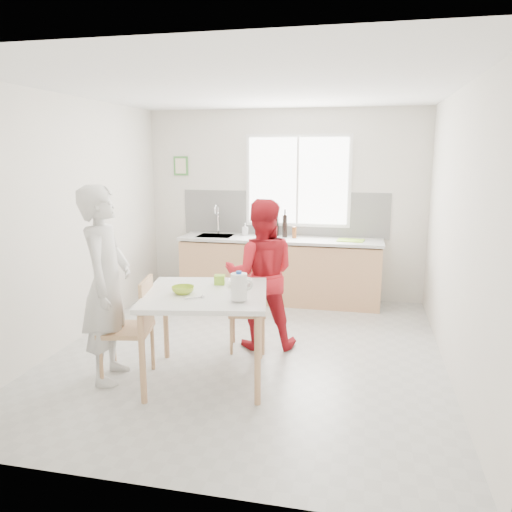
{
  "coord_description": "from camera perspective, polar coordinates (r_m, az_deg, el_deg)",
  "views": [
    {
      "loc": [
        1.15,
        -4.86,
        2.09
      ],
      "look_at": [
        0.04,
        0.2,
        1.02
      ],
      "focal_mm": 35.0,
      "sensor_mm": 36.0,
      "label": 1
    }
  ],
  "objects": [
    {
      "name": "picture_frame",
      "position": [
        7.59,
        -8.58,
        10.14
      ],
      "size": [
        0.22,
        0.03,
        0.28
      ],
      "color": "#489041",
      "rests_on": "room_shell"
    },
    {
      "name": "wine_bottle_a",
      "position": [
        7.05,
        3.31,
        3.44
      ],
      "size": [
        0.07,
        0.07,
        0.32
      ],
      "primitive_type": "cylinder",
      "color": "black",
      "rests_on": "kitchen_counter"
    },
    {
      "name": "green_box",
      "position": [
        4.83,
        -4.17,
        -2.72
      ],
      "size": [
        0.12,
        0.12,
        0.09
      ],
      "primitive_type": "cube",
      "rotation": [
        0.0,
        0.0,
        0.19
      ],
      "color": "#8BC72D",
      "rests_on": "dining_table"
    },
    {
      "name": "chair_left",
      "position": [
        4.81,
        -13.78,
        -7.59
      ],
      "size": [
        0.52,
        0.52,
        0.96
      ],
      "rotation": [
        0.0,
        0.0,
        -1.38
      ],
      "color": "tan",
      "rests_on": "ground"
    },
    {
      "name": "room_shell",
      "position": [
        5.01,
        -0.94,
        6.6
      ],
      "size": [
        4.5,
        4.5,
        4.5
      ],
      "color": "silver",
      "rests_on": "ground"
    },
    {
      "name": "dining_table",
      "position": [
        4.6,
        -5.73,
        -5.17
      ],
      "size": [
        1.29,
        1.29,
        0.85
      ],
      "rotation": [
        0.0,
        0.0,
        0.19
      ],
      "color": "white",
      "rests_on": "ground"
    },
    {
      "name": "backsplash",
      "position": [
        7.24,
        3.18,
        4.83
      ],
      "size": [
        3.0,
        0.02,
        0.65
      ],
      "primitive_type": "cube",
      "color": "white",
      "rests_on": "room_shell"
    },
    {
      "name": "cutting_board",
      "position": [
        6.89,
        10.77,
        1.77
      ],
      "size": [
        0.38,
        0.29,
        0.01
      ],
      "primitive_type": "cube",
      "rotation": [
        0.0,
        0.0,
        -0.11
      ],
      "color": "#97D431",
      "rests_on": "kitchen_counter"
    },
    {
      "name": "window",
      "position": [
        7.16,
        4.8,
        8.54
      ],
      "size": [
        1.5,
        0.06,
        1.3
      ],
      "color": "white",
      "rests_on": "room_shell"
    },
    {
      "name": "chair_far",
      "position": [
        5.44,
        -0.92,
        -5.67
      ],
      "size": [
        0.46,
        0.46,
        0.85
      ],
      "rotation": [
        0.0,
        0.0,
        0.19
      ],
      "color": "tan",
      "rests_on": "ground"
    },
    {
      "name": "spoon",
      "position": [
        4.38,
        -7.16,
        -4.77
      ],
      "size": [
        0.14,
        0.09,
        0.01
      ],
      "primitive_type": "cylinder",
      "rotation": [
        0.0,
        1.57,
        0.54
      ],
      "color": "#A5A5AA",
      "rests_on": "dining_table"
    },
    {
      "name": "soap_bottle",
      "position": [
        7.22,
        -1.25,
        3.09
      ],
      "size": [
        0.09,
        0.09,
        0.18
      ],
      "primitive_type": "imported",
      "rotation": [
        0.0,
        0.0,
        0.13
      ],
      "color": "#999999",
      "rests_on": "kitchen_counter"
    },
    {
      "name": "ground",
      "position": [
        5.41,
        -0.88,
        -11.01
      ],
      "size": [
        4.5,
        4.5,
        0.0
      ],
      "primitive_type": "plane",
      "color": "#B7B7B2",
      "rests_on": "ground"
    },
    {
      "name": "person_red",
      "position": [
        5.37,
        0.57,
        -2.1
      ],
      "size": [
        0.89,
        0.75,
        1.62
      ],
      "primitive_type": "imported",
      "rotation": [
        0.0,
        0.0,
        3.33
      ],
      "color": "red",
      "rests_on": "ground"
    },
    {
      "name": "wine_bottle_b",
      "position": [
        7.17,
        2.32,
        3.52
      ],
      "size": [
        0.07,
        0.07,
        0.3
      ],
      "primitive_type": "cylinder",
      "color": "black",
      "rests_on": "kitchen_counter"
    },
    {
      "name": "milk_jug",
      "position": [
        4.25,
        -1.92,
        -3.48
      ],
      "size": [
        0.19,
        0.14,
        0.25
      ],
      "rotation": [
        0.0,
        0.0,
        0.19
      ],
      "color": "white",
      "rests_on": "dining_table"
    },
    {
      "name": "person_white",
      "position": [
        4.76,
        -16.73,
        -3.15
      ],
      "size": [
        0.55,
        0.73,
        1.82
      ],
      "primitive_type": "imported",
      "rotation": [
        0.0,
        0.0,
        1.76
      ],
      "color": "silver",
      "rests_on": "ground"
    },
    {
      "name": "kitchen_counter",
      "position": [
        7.11,
        2.69,
        -1.91
      ],
      "size": [
        2.84,
        0.64,
        1.37
      ],
      "color": "tan",
      "rests_on": "ground"
    },
    {
      "name": "jar_amber",
      "position": [
        7.0,
        4.4,
        2.71
      ],
      "size": [
        0.06,
        0.06,
        0.16
      ],
      "primitive_type": "cylinder",
      "color": "brown",
      "rests_on": "kitchen_counter"
    },
    {
      "name": "bowl_green",
      "position": [
        4.55,
        -8.34,
        -3.86
      ],
      "size": [
        0.24,
        0.24,
        0.06
      ],
      "primitive_type": "imported",
      "rotation": [
        0.0,
        0.0,
        0.19
      ],
      "color": "#9FC42D",
      "rests_on": "dining_table"
    },
    {
      "name": "bowl_white",
      "position": [
        4.79,
        -1.82,
        -3.03
      ],
      "size": [
        0.27,
        0.27,
        0.06
      ],
      "primitive_type": "imported",
      "rotation": [
        0.0,
        0.0,
        0.19
      ],
      "color": "white",
      "rests_on": "dining_table"
    }
  ]
}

